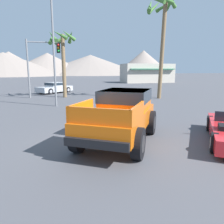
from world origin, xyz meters
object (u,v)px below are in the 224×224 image
Objects in this scene: orange_pickup_truck at (122,112)px; traffic_light_main at (42,58)px; palm_tree_tall at (162,23)px; palm_tree_short at (62,47)px; street_lamp_post at (53,31)px; parked_car_silver at (55,88)px.

traffic_light_main is (-3.26, 14.50, 2.73)m from orange_pickup_truck.
orange_pickup_truck is at bearing -123.59° from palm_tree_tall.
palm_tree_tall is at bearing -21.02° from palm_tree_short.
palm_tree_short is (0.88, 5.42, -0.51)m from street_lamp_post.
street_lamp_post reaches higher than traffic_light_main.
orange_pickup_truck is at bearing -84.59° from palm_tree_short.
parked_car_silver is 13.63m from palm_tree_tall.
palm_tree_short reaches higher than parked_car_silver.
palm_tree_short is (1.91, -0.31, 1.00)m from traffic_light_main.
traffic_light_main reaches higher than parked_car_silver.
palm_tree_short is (-8.58, 3.30, -1.95)m from palm_tree_tall.
orange_pickup_truck is 18.81m from parked_car_silver.
palm_tree_short is at bearing 80.80° from street_lamp_post.
traffic_light_main is 0.85× the size of palm_tree_short.
orange_pickup_truck reaches higher than parked_car_silver.
palm_tree_tall is (10.49, -3.60, 2.95)m from traffic_light_main.
orange_pickup_truck is at bearing 146.21° from parked_car_silver.
palm_tree_short is at bearing 128.72° from orange_pickup_truck.
parked_car_silver is at bearing 89.47° from street_lamp_post.
street_lamp_post is at bearing -79.77° from traffic_light_main.
orange_pickup_truck is 0.55× the size of palm_tree_tall.
orange_pickup_truck is 10.00m from street_lamp_post.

